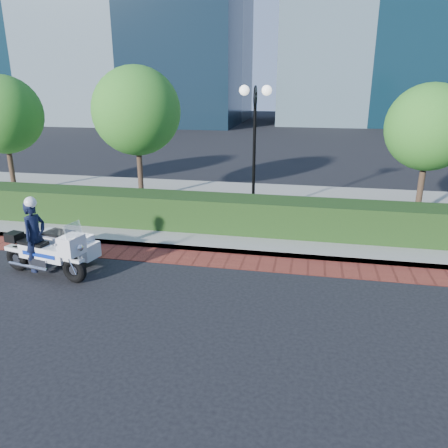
% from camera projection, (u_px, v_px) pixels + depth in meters
% --- Properties ---
extents(ground, '(120.00, 120.00, 0.00)m').
position_uv_depth(ground, '(180.00, 283.00, 10.18)').
color(ground, black).
rests_on(ground, ground).
extents(brick_strip, '(60.00, 1.00, 0.01)m').
position_uv_depth(brick_strip, '(196.00, 258.00, 11.58)').
color(brick_strip, maroon).
rests_on(brick_strip, ground).
extents(sidewalk, '(60.00, 8.00, 0.15)m').
position_uv_depth(sidewalk, '(228.00, 209.00, 15.75)').
color(sidewalk, gray).
rests_on(sidewalk, ground).
extents(hedge_main, '(18.00, 1.20, 1.00)m').
position_uv_depth(hedge_main, '(214.00, 213.00, 13.33)').
color(hedge_main, black).
rests_on(hedge_main, sidewalk).
extents(lamppost, '(1.02, 0.70, 4.21)m').
position_uv_depth(lamppost, '(255.00, 131.00, 13.91)').
color(lamppost, black).
rests_on(lamppost, sidewalk).
extents(tree_a, '(3.00, 3.00, 4.58)m').
position_uv_depth(tree_a, '(3.00, 115.00, 16.91)').
color(tree_a, '#332319').
rests_on(tree_a, sidewalk).
extents(tree_b, '(3.20, 3.20, 4.89)m').
position_uv_depth(tree_b, '(136.00, 111.00, 15.81)').
color(tree_b, '#332319').
rests_on(tree_b, sidewalk).
extents(tree_c, '(2.80, 2.80, 4.30)m').
position_uv_depth(tree_c, '(429.00, 127.00, 14.06)').
color(tree_c, '#332319').
rests_on(tree_c, sidewalk).
extents(police_motorcycle, '(2.41, 1.95, 1.96)m').
position_uv_depth(police_motorcycle, '(51.00, 245.00, 10.66)').
color(police_motorcycle, black).
rests_on(police_motorcycle, ground).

